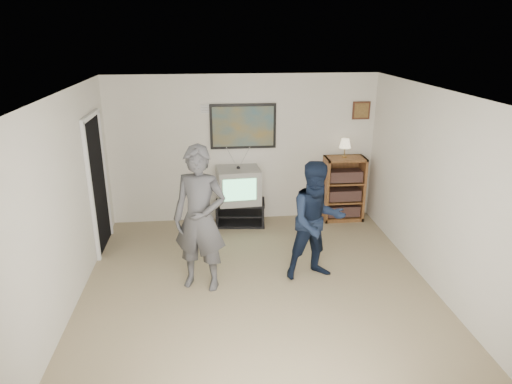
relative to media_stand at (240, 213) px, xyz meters
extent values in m
cube|color=#7D674F|center=(0.08, -2.23, -0.21)|extent=(4.50, 5.00, 0.01)
cube|color=white|center=(0.08, -2.23, 2.29)|extent=(4.50, 5.00, 0.01)
cube|color=silver|center=(0.08, 0.27, 1.04)|extent=(4.50, 0.01, 2.50)
cube|color=silver|center=(-2.17, -2.23, 1.04)|extent=(0.01, 5.00, 2.50)
cube|color=silver|center=(2.33, -2.23, 1.04)|extent=(0.01, 5.00, 2.50)
cube|color=black|center=(0.00, 0.00, 0.19)|extent=(0.87, 0.54, 0.04)
cube|color=black|center=(0.00, 0.00, -0.19)|extent=(0.87, 0.54, 0.04)
cube|color=black|center=(-0.38, 0.00, 0.00)|extent=(0.08, 0.44, 0.41)
cube|color=black|center=(0.38, 0.00, 0.00)|extent=(0.08, 0.44, 0.41)
imported|color=#404043|center=(-0.63, -1.94, 0.73)|extent=(0.79, 0.64, 1.88)
imported|color=black|center=(0.88, -1.85, 0.60)|extent=(0.88, 0.73, 1.61)
cube|color=white|center=(-0.63, -1.72, 1.09)|extent=(0.09, 0.13, 0.04)
cube|color=white|center=(0.87, -1.61, 0.91)|extent=(0.04, 0.13, 0.04)
cube|color=black|center=(0.08, 0.25, 1.44)|extent=(1.10, 0.03, 0.75)
cube|color=white|center=(-0.47, 0.25, 1.74)|extent=(0.28, 0.02, 0.14)
cube|color=#3E2313|center=(2.08, 0.25, 1.67)|extent=(0.30, 0.03, 0.30)
cube|color=black|center=(-2.15, -0.63, 0.79)|extent=(0.03, 0.85, 2.00)
camera|label=1|loc=(-0.48, -7.21, 2.97)|focal=32.00mm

